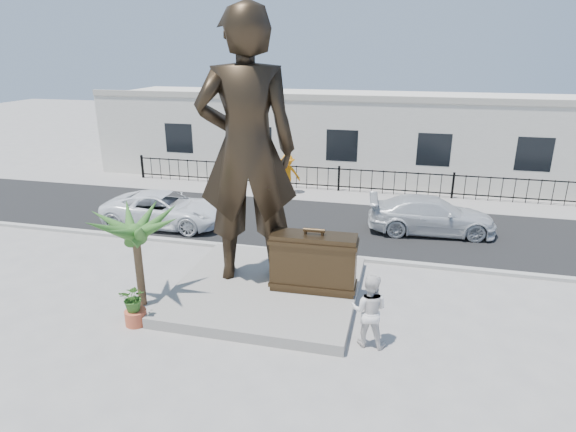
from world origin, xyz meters
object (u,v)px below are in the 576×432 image
Objects in this scene: statue at (247,150)px; suitcase at (313,262)px; tourist at (369,310)px; car_white at (165,209)px.

suitcase is (2.05, -0.47, -3.02)m from statue.
tourist is (3.78, -2.39, -3.24)m from statue.
tourist is at bearing -49.64° from suitcase.
tourist reaches higher than car_white.
car_white is (-7.03, 4.58, -0.45)m from suitcase.
tourist is at bearing 131.33° from statue.
car_white is at bearing -55.88° from statue.
suitcase is 0.48× the size of car_white.
tourist is 0.38× the size of car_white.
statue is 3.68m from suitcase.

